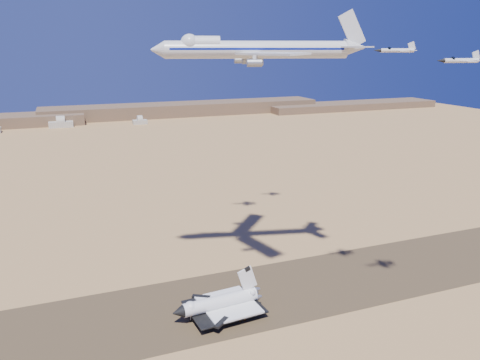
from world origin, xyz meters
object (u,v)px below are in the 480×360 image
object	(u,v)px
chase_jet_a	(396,50)
chase_jet_d	(283,50)
crew_c	(245,319)
shuttle	(219,304)
crew_a	(240,318)
carrier_747	(251,50)
chase_jet_b	(460,60)
chase_jet_c	(249,48)
crew_b	(240,320)

from	to	relation	value
chase_jet_a	chase_jet_d	world-z (taller)	chase_jet_a
crew_c	chase_jet_d	world-z (taller)	chase_jet_d
shuttle	chase_jet_a	distance (m)	112.06
crew_a	shuttle	bearing A→B (deg)	44.12
carrier_747	chase_jet_d	xyz separation A→B (m)	(44.04, 62.65, -0.84)
crew_a	chase_jet_b	distance (m)	117.70
carrier_747	chase_jet_b	bearing A→B (deg)	-36.71
chase_jet_a	chase_jet_c	xyz separation A→B (m)	(-17.33, 88.90, 0.57)
carrier_747	crew_c	bearing A→B (deg)	-101.91
crew_c	chase_jet_a	size ratio (longest dim) A/B	0.13
crew_b	chase_jet_c	size ratio (longest dim) A/B	0.11
chase_jet_c	chase_jet_d	world-z (taller)	chase_jet_c
carrier_747	crew_c	distance (m)	103.05
carrier_747	chase_jet_a	bearing A→B (deg)	-34.66
crew_a	chase_jet_d	world-z (taller)	chase_jet_d
shuttle	chase_jet_d	xyz separation A→B (m)	(64.70, 82.60, 93.77)
carrier_747	chase_jet_d	size ratio (longest dim) A/B	6.10
crew_a	crew_b	bearing A→B (deg)	154.90
carrier_747	crew_b	size ratio (longest dim) A/B	49.68
crew_a	chase_jet_b	bearing A→B (deg)	-116.66
chase_jet_b	chase_jet_d	world-z (taller)	chase_jet_d
crew_b	chase_jet_d	bearing A→B (deg)	-41.83
shuttle	crew_b	world-z (taller)	shuttle
shuttle	chase_jet_c	size ratio (longest dim) A/B	2.31
chase_jet_c	crew_a	bearing A→B (deg)	-97.47
crew_c	chase_jet_a	bearing A→B (deg)	-170.79
shuttle	chase_jet_b	xyz separation A→B (m)	(68.06, -36.86, 91.54)
crew_b	chase_jet_d	xyz separation A→B (m)	(59.08, 90.30, 97.71)
carrier_747	chase_jet_a	world-z (taller)	carrier_747
carrier_747	chase_jet_c	xyz separation A→B (m)	(18.73, 48.71, 0.46)
chase_jet_b	chase_jet_c	bearing A→B (deg)	112.20
shuttle	carrier_747	world-z (taller)	carrier_747
crew_a	chase_jet_b	size ratio (longest dim) A/B	0.12
shuttle	crew_a	bearing A→B (deg)	-50.59
shuttle	chase_jet_d	distance (m)	140.71
crew_a	chase_jet_c	world-z (taller)	chase_jet_c
chase_jet_c	chase_jet_a	bearing A→B (deg)	-62.60
shuttle	crew_b	size ratio (longest dim) A/B	21.66
chase_jet_a	chase_jet_b	world-z (taller)	chase_jet_a
carrier_747	chase_jet_c	distance (m)	52.19
carrier_747	chase_jet_a	xyz separation A→B (m)	(36.06, -40.19, -0.10)
shuttle	chase_jet_a	world-z (taller)	chase_jet_a
crew_b	chase_jet_b	size ratio (longest dim) A/B	0.11
crew_a	chase_jet_b	xyz separation A→B (m)	(61.82, -30.51, 95.40)
crew_c	chase_jet_b	bearing A→B (deg)	177.82
carrier_747	crew_a	xyz separation A→B (m)	(-14.42, -26.29, -98.47)
crew_c	chase_jet_d	distance (m)	144.64
crew_c	chase_jet_b	size ratio (longest dim) A/B	0.12
crew_a	chase_jet_c	xyz separation A→B (m)	(33.15, 75.00, 98.93)
crew_a	crew_c	bearing A→B (deg)	-132.98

